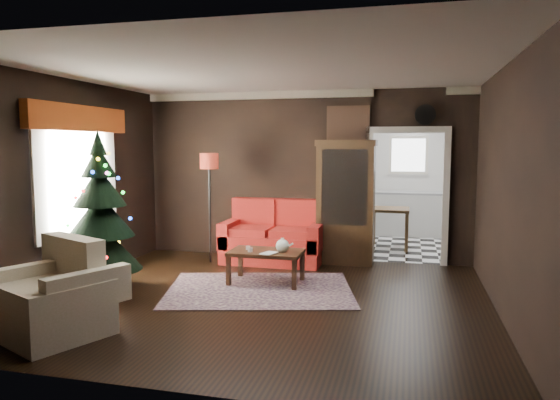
% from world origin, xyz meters
% --- Properties ---
extents(floor, '(5.50, 5.50, 0.00)m').
position_xyz_m(floor, '(0.00, 0.00, 0.00)').
color(floor, black).
rests_on(floor, ground).
extents(ceiling, '(5.50, 5.50, 0.00)m').
position_xyz_m(ceiling, '(0.00, 0.00, 2.80)').
color(ceiling, white).
rests_on(ceiling, ground).
extents(wall_back, '(5.50, 0.00, 5.50)m').
position_xyz_m(wall_back, '(0.00, 2.50, 1.40)').
color(wall_back, black).
rests_on(wall_back, ground).
extents(wall_front, '(5.50, 0.00, 5.50)m').
position_xyz_m(wall_front, '(0.00, -2.50, 1.40)').
color(wall_front, black).
rests_on(wall_front, ground).
extents(wall_left, '(0.00, 5.50, 5.50)m').
position_xyz_m(wall_left, '(-2.75, 0.00, 1.40)').
color(wall_left, black).
rests_on(wall_left, ground).
extents(wall_right, '(0.00, 5.50, 5.50)m').
position_xyz_m(wall_right, '(2.75, 0.00, 1.40)').
color(wall_right, black).
rests_on(wall_right, ground).
extents(doorway, '(1.10, 0.10, 2.10)m').
position_xyz_m(doorway, '(1.70, 2.50, 1.05)').
color(doorway, silver).
rests_on(doorway, ground).
extents(left_window, '(0.05, 1.60, 1.40)m').
position_xyz_m(left_window, '(-2.71, 0.20, 1.45)').
color(left_window, white).
rests_on(left_window, wall_left).
extents(valance, '(0.12, 2.10, 0.35)m').
position_xyz_m(valance, '(-2.63, 0.20, 2.27)').
color(valance, maroon).
rests_on(valance, wall_left).
extents(kitchen_floor, '(3.00, 3.00, 0.00)m').
position_xyz_m(kitchen_floor, '(1.70, 4.00, 0.00)').
color(kitchen_floor, white).
rests_on(kitchen_floor, ground).
extents(kitchen_window, '(0.70, 0.06, 0.70)m').
position_xyz_m(kitchen_window, '(1.70, 5.45, 1.70)').
color(kitchen_window, white).
rests_on(kitchen_window, ground).
extents(rug, '(2.76, 2.28, 0.01)m').
position_xyz_m(rug, '(-0.15, 0.39, 0.01)').
color(rug, '#603C54').
rests_on(rug, ground).
extents(loveseat, '(1.70, 0.90, 1.00)m').
position_xyz_m(loveseat, '(-0.40, 2.05, 0.50)').
color(loveseat, maroon).
rests_on(loveseat, ground).
extents(curio_cabinet, '(0.90, 0.45, 1.90)m').
position_xyz_m(curio_cabinet, '(0.75, 2.27, 0.95)').
color(curio_cabinet, black).
rests_on(curio_cabinet, ground).
extents(floor_lamp, '(0.39, 0.39, 1.90)m').
position_xyz_m(floor_lamp, '(-1.39, 1.77, 0.83)').
color(floor_lamp, black).
rests_on(floor_lamp, ground).
extents(christmas_tree, '(1.06, 1.06, 1.97)m').
position_xyz_m(christmas_tree, '(-2.15, -0.12, 1.05)').
color(christmas_tree, black).
rests_on(christmas_tree, ground).
extents(armchair, '(1.26, 1.26, 0.97)m').
position_xyz_m(armchair, '(-1.68, -1.70, 0.46)').
color(armchair, tan).
rests_on(armchair, ground).
extents(coffee_table, '(1.00, 0.60, 0.45)m').
position_xyz_m(coffee_table, '(-0.16, 0.74, 0.24)').
color(coffee_table, black).
rests_on(coffee_table, rug).
extents(teapot, '(0.27, 0.27, 0.20)m').
position_xyz_m(teapot, '(0.09, 0.67, 0.56)').
color(teapot, silver).
rests_on(teapot, coffee_table).
extents(cup_a, '(0.08, 0.08, 0.05)m').
position_xyz_m(cup_a, '(-0.42, 0.75, 0.49)').
color(cup_a, silver).
rests_on(cup_a, coffee_table).
extents(cup_b, '(0.07, 0.07, 0.06)m').
position_xyz_m(cup_b, '(-0.35, 0.61, 0.49)').
color(cup_b, silver).
rests_on(cup_b, coffee_table).
extents(book, '(0.16, 0.07, 0.22)m').
position_xyz_m(book, '(-0.14, 0.57, 0.57)').
color(book, '#816B50').
rests_on(book, coffee_table).
extents(wall_clock, '(0.32, 0.32, 0.06)m').
position_xyz_m(wall_clock, '(1.95, 2.45, 2.38)').
color(wall_clock, white).
rests_on(wall_clock, wall_back).
extents(painting, '(0.62, 0.05, 0.52)m').
position_xyz_m(painting, '(0.75, 2.46, 2.25)').
color(painting, '#A37448').
rests_on(painting, wall_back).
extents(kitchen_counter, '(1.80, 0.60, 0.90)m').
position_xyz_m(kitchen_counter, '(1.70, 5.20, 0.45)').
color(kitchen_counter, silver).
rests_on(kitchen_counter, ground).
extents(kitchen_table, '(0.70, 0.70, 0.75)m').
position_xyz_m(kitchen_table, '(1.40, 3.70, 0.38)').
color(kitchen_table, brown).
rests_on(kitchen_table, ground).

